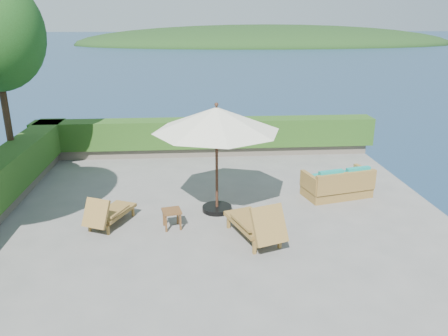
{
  "coord_description": "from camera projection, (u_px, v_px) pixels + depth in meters",
  "views": [
    {
      "loc": [
        -0.53,
        -10.02,
        4.8
      ],
      "look_at": [
        0.3,
        0.8,
        1.1
      ],
      "focal_mm": 35.0,
      "sensor_mm": 36.0,
      "label": 1
    }
  ],
  "objects": [
    {
      "name": "ground",
      "position": [
        215.0,
        219.0,
        11.04
      ],
      "size": [
        12.0,
        12.0,
        0.0
      ],
      "primitive_type": "plane",
      "color": "gray",
      "rests_on": "ground"
    },
    {
      "name": "ocean",
      "position": [
        215.0,
        318.0,
        12.01
      ],
      "size": [
        600.0,
        600.0,
        0.0
      ],
      "primitive_type": "plane",
      "color": "#182E4C",
      "rests_on": "ground"
    },
    {
      "name": "lounge_right",
      "position": [
        257.0,
        223.0,
        9.85
      ],
      "size": [
        1.3,
        1.95,
        1.05
      ],
      "rotation": [
        0.0,
        0.0,
        0.34
      ],
      "color": "olive",
      "rests_on": "ground"
    },
    {
      "name": "wicker_loveseat",
      "position": [
        338.0,
        185.0,
        12.36
      ],
      "size": [
        2.05,
        1.37,
        0.92
      ],
      "rotation": [
        0.0,
        0.0,
        0.24
      ],
      "color": "olive",
      "rests_on": "ground"
    },
    {
      "name": "hedge_far",
      "position": [
        206.0,
        133.0,
        16.05
      ],
      "size": [
        12.4,
        0.9,
        1.0
      ],
      "primitive_type": "cube",
      "color": "#1D4112",
      "rests_on": "planter_wall_far"
    },
    {
      "name": "planter_wall_far",
      "position": [
        206.0,
        150.0,
        16.27
      ],
      "size": [
        12.0,
        0.6,
        0.36
      ],
      "primitive_type": "cube",
      "color": "#6F6659",
      "rests_on": "ground"
    },
    {
      "name": "offshore_island",
      "position": [
        266.0,
        44.0,
        145.94
      ],
      "size": [
        126.0,
        57.6,
        12.6
      ],
      "primitive_type": "ellipsoid",
      "color": "black",
      "rests_on": "ocean"
    },
    {
      "name": "side_table",
      "position": [
        172.0,
        213.0,
        10.48
      ],
      "size": [
        0.52,
        0.52,
        0.47
      ],
      "rotation": [
        0.0,
        0.0,
        0.21
      ],
      "color": "brown",
      "rests_on": "ground"
    },
    {
      "name": "lounge_left",
      "position": [
        108.0,
        212.0,
        10.59
      ],
      "size": [
        1.16,
        1.6,
        0.86
      ],
      "rotation": [
        0.0,
        0.0,
        -0.42
      ],
      "color": "olive",
      "rests_on": "ground"
    },
    {
      "name": "patio_umbrella",
      "position": [
        216.0,
        120.0,
        10.77
      ],
      "size": [
        3.53,
        3.53,
        2.88
      ],
      "rotation": [
        0.0,
        0.0,
        0.1
      ],
      "color": "black",
      "rests_on": "ground"
    },
    {
      "name": "foundation",
      "position": [
        215.0,
        273.0,
        11.54
      ],
      "size": [
        12.0,
        12.0,
        3.0
      ],
      "primitive_type": "cube",
      "color": "#564D44",
      "rests_on": "ocean"
    }
  ]
}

